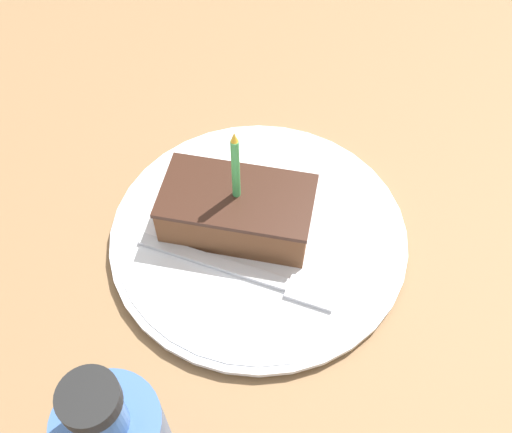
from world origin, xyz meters
name	(u,v)px	position (x,y,z in m)	size (l,w,h in m)	color
ground_plane	(262,234)	(0.00, 0.00, -0.02)	(2.40, 2.40, 0.04)	olive
plate	(256,234)	(-0.02, 0.00, 0.01)	(0.29, 0.29, 0.01)	silver
cake_slice	(237,209)	(-0.02, 0.02, 0.04)	(0.08, 0.14, 0.13)	brown
fork	(249,273)	(-0.07, 0.00, 0.02)	(0.05, 0.19, 0.00)	silver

